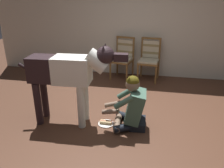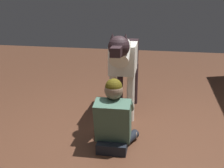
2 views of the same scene
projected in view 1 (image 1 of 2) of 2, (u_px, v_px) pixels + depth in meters
The scene contains 7 objects.
ground_plane at pixel (124, 125), 3.64m from camera, with size 12.88×12.88×0.00m, color #502F20.
back_wall at pixel (140, 22), 5.41m from camera, with size 7.44×0.10×2.60m, color beige.
dining_chair_left_of_pair at pixel (123, 56), 5.46m from camera, with size 0.55×0.55×0.98m.
dining_chair_right_of_pair at pixel (150, 57), 5.35m from camera, with size 0.51×0.51×0.98m.
person_sitting_on_floor at pixel (132, 107), 3.48m from camera, with size 0.68×0.58×0.84m.
large_dog at pixel (68, 73), 3.42m from camera, with size 1.68×0.40×1.29m.
hot_dog_on_plate at pixel (106, 123), 3.65m from camera, with size 0.25×0.25×0.06m.
Camera 1 is at (0.42, -3.11, 1.97)m, focal length 36.68 mm.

